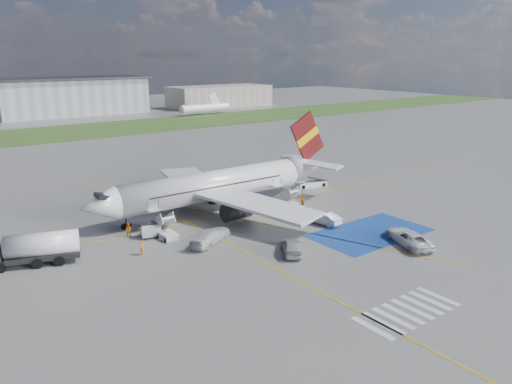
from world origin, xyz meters
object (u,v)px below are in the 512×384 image
van_white_a (409,235)px  van_white_b (210,234)px  fuel_tanker (30,252)px  car_silver_a (291,246)px  gpu_cart (151,231)px  airliner (222,184)px  belt_loader (312,184)px  car_silver_b (323,218)px

van_white_a → van_white_b: bearing=-15.6°
fuel_tanker → van_white_b: (17.22, -5.36, -0.34)m
fuel_tanker → car_silver_a: fuel_tanker is taller
fuel_tanker → gpu_cart: bearing=18.9°
airliner → van_white_b: (-7.80, -9.53, -2.41)m
belt_loader → car_silver_b: (-11.01, -13.86, 0.36)m
belt_loader → fuel_tanker: bearing=-159.0°
car_silver_a → fuel_tanker: bearing=3.7°
airliner → gpu_cart: 13.25m
gpu_cart → van_white_a: 28.38m
fuel_tanker → van_white_b: size_ratio=1.89×
belt_loader → car_silver_a: bearing=-123.7°
gpu_cart → belt_loader: (29.70, 5.48, -0.38)m
van_white_a → car_silver_b: bearing=-52.8°
airliner → van_white_b: 12.55m
car_silver_a → gpu_cart: bearing=-19.9°
fuel_tanker → gpu_cart: (12.71, 0.03, -0.56)m
car_silver_b → van_white_a: size_ratio=0.83×
belt_loader → van_white_a: size_ratio=0.98×
car_silver_b → van_white_b: bearing=-20.5°
airliner → van_white_a: bearing=-68.5°
car_silver_a → van_white_a: bearing=-170.9°
airliner → car_silver_a: airliner is taller
belt_loader → airliner: bearing=-162.0°
van_white_b → fuel_tanker: bearing=43.9°
gpu_cart → belt_loader: size_ratio=0.44×
gpu_cart → van_white_a: van_white_a is taller
car_silver_b → van_white_a: bearing=95.8°
van_white_a → car_silver_a: bearing=-2.4°
car_silver_a → van_white_a: 13.11m
gpu_cart → car_silver_a: gpu_cart is taller
fuel_tanker → belt_loader: fuel_tanker is taller
van_white_b → van_white_a: bearing=-157.2°
airliner → belt_loader: (17.39, 1.33, -3.01)m
belt_loader → car_silver_b: belt_loader is taller
car_silver_b → van_white_a: (2.64, -10.34, 0.27)m
fuel_tanker → van_white_a: (34.04, -18.70, -0.31)m
belt_loader → van_white_b: 27.44m
car_silver_a → van_white_b: van_white_b is taller
airliner → car_silver_a: (-2.85, -17.29, -2.59)m
car_silver_b → car_silver_a: bearing=18.7°
van_white_a → gpu_cart: bearing=-18.4°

